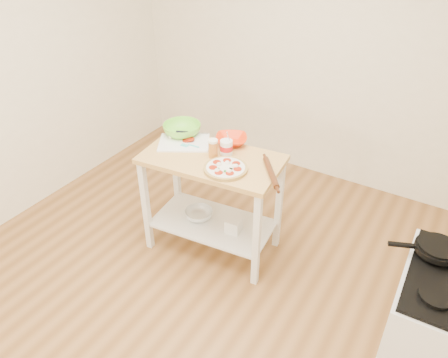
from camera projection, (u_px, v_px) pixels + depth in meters
room_shell at (175, 145)px, 2.58m from camera, size 4.04×4.54×2.74m
prep_island at (212, 185)px, 3.49m from camera, size 1.13×0.69×0.90m
gas_stove at (444, 343)px, 2.47m from camera, size 0.63×0.74×1.11m
skillet at (436, 249)px, 2.38m from camera, size 0.37×0.24×0.03m
pizza at (226, 168)px, 3.18m from camera, size 0.32×0.32×0.05m
cutting_board at (184, 142)px, 3.53m from camera, size 0.50×0.46×0.04m
spatula at (189, 146)px, 3.47m from camera, size 0.15×0.06×0.01m
knife at (188, 132)px, 3.65m from camera, size 0.25×0.14×0.01m
orange_bowl at (231, 140)px, 3.51m from camera, size 0.34×0.34×0.06m
green_bowl at (182, 130)px, 3.63m from camera, size 0.32×0.32×0.10m
beer_pint at (213, 148)px, 3.31m from camera, size 0.07×0.07×0.15m
yogurt_tub at (226, 147)px, 3.35m from camera, size 0.10×0.10×0.21m
rolling_pin at (271, 173)px, 3.12m from camera, size 0.27×0.32×0.04m
shelf_glass_bowl at (199, 214)px, 3.73m from camera, size 0.32×0.32×0.07m
shelf_bin at (234, 225)px, 3.57m from camera, size 0.13×0.13×0.12m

